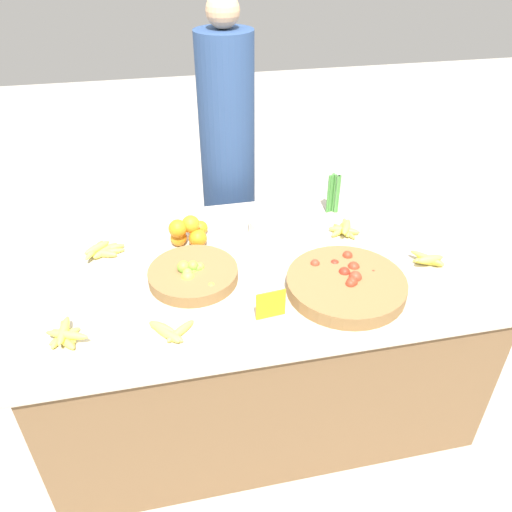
% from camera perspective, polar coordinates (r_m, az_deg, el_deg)
% --- Properties ---
extents(ground_plane, '(12.00, 12.00, 0.00)m').
position_cam_1_polar(ground_plane, '(2.68, 0.00, -14.77)').
color(ground_plane, '#ADA599').
extents(market_table, '(1.89, 1.12, 0.78)m').
position_cam_1_polar(market_table, '(2.39, 0.00, -8.69)').
color(market_table, brown).
rests_on(market_table, ground_plane).
extents(lime_bowl, '(0.37, 0.37, 0.09)m').
position_cam_1_polar(lime_bowl, '(2.06, -7.18, -2.11)').
color(lime_bowl, olive).
rests_on(lime_bowl, market_table).
extents(tomato_basket, '(0.48, 0.48, 0.09)m').
position_cam_1_polar(tomato_basket, '(2.02, 10.24, -3.15)').
color(tomato_basket, olive).
rests_on(tomato_basket, market_table).
extents(orange_pile, '(0.18, 0.18, 0.14)m').
position_cam_1_polar(orange_pile, '(2.27, -7.71, 2.80)').
color(orange_pile, orange).
rests_on(orange_pile, market_table).
extents(metal_bowl, '(0.30, 0.30, 0.08)m').
position_cam_1_polar(metal_bowl, '(2.35, 2.86, 3.60)').
color(metal_bowl, silver).
rests_on(metal_bowl, market_table).
extents(price_sign, '(0.12, 0.02, 0.12)m').
position_cam_1_polar(price_sign, '(1.85, 1.70, -5.57)').
color(price_sign, orange).
rests_on(price_sign, market_table).
extents(veg_bundle, '(0.06, 0.04, 0.20)m').
position_cam_1_polar(veg_bundle, '(2.52, 8.85, 7.04)').
color(veg_bundle, '#428438').
rests_on(veg_bundle, market_table).
extents(banana_bunch_back_center, '(0.18, 0.15, 0.04)m').
position_cam_1_polar(banana_bunch_back_center, '(1.83, -9.97, -8.46)').
color(banana_bunch_back_center, '#EFDB4C').
rests_on(banana_bunch_back_center, market_table).
extents(banana_bunch_front_center, '(0.13, 0.13, 0.06)m').
position_cam_1_polar(banana_bunch_front_center, '(2.26, 19.14, -0.40)').
color(banana_bunch_front_center, '#EFDB4C').
rests_on(banana_bunch_front_center, market_table).
extents(banana_bunch_middle_left, '(0.15, 0.16, 0.06)m').
position_cam_1_polar(banana_bunch_middle_left, '(2.38, 10.07, 3.04)').
color(banana_bunch_middle_left, '#EFDB4C').
rests_on(banana_bunch_middle_left, market_table).
extents(banana_bunch_front_right, '(0.16, 0.17, 0.05)m').
position_cam_1_polar(banana_bunch_front_right, '(1.91, -21.04, -8.44)').
color(banana_bunch_front_right, '#EFDB4C').
rests_on(banana_bunch_front_right, market_table).
extents(banana_bunch_middle_right, '(0.18, 0.15, 0.06)m').
position_cam_1_polar(banana_bunch_middle_right, '(2.30, -17.09, 0.61)').
color(banana_bunch_middle_right, '#EFDB4C').
rests_on(banana_bunch_middle_right, market_table).
extents(vendor_person, '(0.30, 0.30, 1.73)m').
position_cam_1_polar(vendor_person, '(2.85, -3.18, 9.30)').
color(vendor_person, navy).
rests_on(vendor_person, ground_plane).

